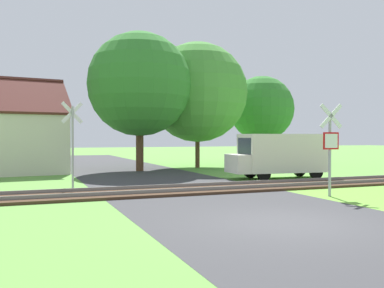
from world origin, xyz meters
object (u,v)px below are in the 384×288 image
at_px(tree_center, 140,84).
at_px(mail_truck, 280,154).
at_px(tree_far, 262,109).
at_px(crossing_sign_far, 73,139).
at_px(tree_right, 197,92).
at_px(stop_sign_near, 330,144).
at_px(house, 3,140).

xyz_separation_m(tree_center, mail_truck, (5.31, -7.37, -4.11)).
bearing_deg(tree_far, tree_center, -158.58).
height_order(crossing_sign_far, tree_right, tree_right).
relative_size(stop_sign_near, crossing_sign_far, 0.93).
height_order(house, tree_far, tree_far).
distance_m(stop_sign_near, mail_truck, 6.58).
bearing_deg(tree_right, crossing_sign_far, -134.06).
distance_m(stop_sign_near, tree_center, 14.45).
relative_size(stop_sign_near, tree_far, 0.46).
distance_m(house, tree_center, 8.60).
bearing_deg(tree_right, tree_far, 23.61).
bearing_deg(house, mail_truck, -39.94).
bearing_deg(house, stop_sign_near, -59.96).
bearing_deg(stop_sign_near, house, -46.50).
xyz_separation_m(house, mail_truck, (13.11, -8.52, -0.67)).
relative_size(crossing_sign_far, tree_right, 0.41).
bearing_deg(stop_sign_near, tree_right, -87.76).
bearing_deg(crossing_sign_far, tree_center, 47.71).
height_order(tree_far, mail_truck, tree_far).
bearing_deg(stop_sign_near, tree_far, -107.26).
bearing_deg(tree_center, tree_right, 17.93).
bearing_deg(tree_center, mail_truck, -54.26).
distance_m(crossing_sign_far, tree_right, 13.73).
relative_size(tree_far, tree_right, 0.82).
distance_m(stop_sign_near, crossing_sign_far, 9.81).
bearing_deg(house, tree_far, 2.83).
distance_m(house, tree_far, 19.50).
xyz_separation_m(tree_center, tree_far, (11.26, 4.42, -0.94)).
distance_m(crossing_sign_far, tree_center, 10.07).
bearing_deg(house, crossing_sign_far, -79.37).
relative_size(tree_center, tree_far, 1.22).
bearing_deg(crossing_sign_far, tree_far, 26.42).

